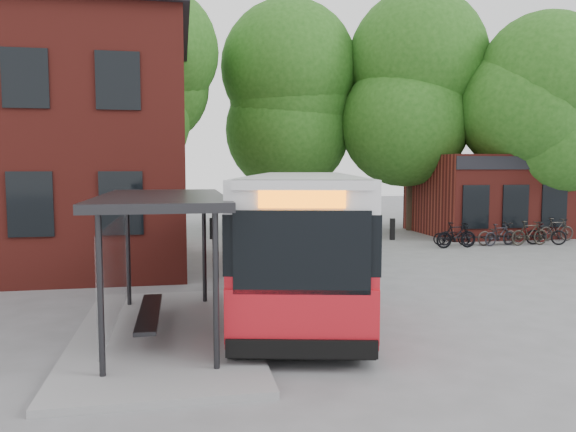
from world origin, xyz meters
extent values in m
plane|color=slate|center=(0.00, 0.00, 0.00)|extent=(100.00, 100.00, 0.00)
imported|color=black|center=(7.46, 10.18, 0.42)|extent=(1.69, 0.89, 0.85)
imported|color=black|center=(7.22, 9.33, 0.55)|extent=(1.86, 0.61, 1.10)
imported|color=black|center=(7.62, 10.07, 0.41)|extent=(1.65, 0.81, 0.83)
imported|color=black|center=(9.43, 9.65, 0.48)|extent=(1.65, 0.74, 0.96)
imported|color=#302723|center=(9.38, 9.77, 0.50)|extent=(1.96, 0.80, 1.01)
imported|color=black|center=(10.76, 9.49, 0.54)|extent=(1.81, 0.59, 1.08)
imported|color=#510709|center=(11.45, 10.45, 0.43)|extent=(1.70, 0.75, 0.87)
imported|color=black|center=(11.58, 9.51, 0.51)|extent=(1.75, 1.09, 1.02)
imported|color=#2B2824|center=(12.81, 10.50, 0.54)|extent=(1.80, 0.53, 1.08)
camera|label=1|loc=(-4.12, -12.38, 3.43)|focal=35.00mm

